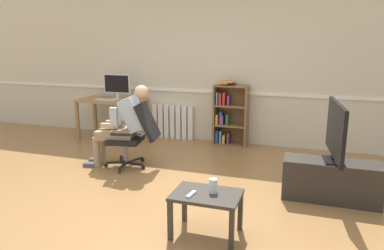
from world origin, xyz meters
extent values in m
plane|color=olive|center=(0.00, 0.00, 0.00)|extent=(18.00, 18.00, 0.00)
cube|color=beige|center=(0.00, 2.65, 1.35)|extent=(12.00, 0.10, 2.70)
cube|color=white|center=(0.00, 2.58, 0.92)|extent=(12.00, 0.03, 0.05)
cube|color=#9E7547|center=(-2.45, 1.86, 0.36)|extent=(0.06, 0.06, 0.72)
cube|color=#9E7547|center=(-1.28, 1.86, 0.36)|extent=(0.06, 0.06, 0.72)
cube|color=#9E7547|center=(-1.28, 2.44, 0.36)|extent=(0.06, 0.06, 0.72)
cube|color=#9E7547|center=(-2.45, 2.44, 0.36)|extent=(0.06, 0.06, 0.72)
cube|color=#9E7547|center=(-1.86, 2.15, 0.74)|extent=(1.24, 0.67, 0.04)
cube|color=silver|center=(-1.79, 2.21, 0.76)|extent=(0.18, 0.14, 0.01)
cube|color=silver|center=(-1.79, 2.23, 0.82)|extent=(0.04, 0.02, 0.10)
cube|color=silver|center=(-1.79, 2.23, 1.04)|extent=(0.54, 0.02, 0.35)
cube|color=black|center=(-1.79, 2.22, 1.04)|extent=(0.50, 0.00, 0.31)
cube|color=silver|center=(-1.90, 2.01, 0.77)|extent=(0.41, 0.12, 0.02)
cube|color=white|center=(-1.53, 2.03, 0.77)|extent=(0.06, 0.10, 0.03)
cube|color=brown|center=(0.06, 2.42, 0.54)|extent=(0.03, 0.28, 1.08)
cube|color=brown|center=(0.63, 2.42, 0.54)|extent=(0.03, 0.28, 1.08)
cube|color=brown|center=(0.34, 2.56, 0.54)|extent=(0.57, 0.02, 1.08)
cube|color=brown|center=(0.34, 2.42, 0.01)|extent=(0.53, 0.28, 0.03)
cube|color=brown|center=(0.34, 2.42, 0.36)|extent=(0.53, 0.28, 0.03)
cube|color=brown|center=(0.34, 2.42, 0.71)|extent=(0.53, 0.28, 0.03)
cube|color=brown|center=(0.34, 2.42, 1.06)|extent=(0.53, 0.28, 0.03)
cube|color=#2D519E|center=(0.11, 2.44, 0.14)|extent=(0.05, 0.19, 0.23)
cube|color=gold|center=(0.11, 2.41, 0.46)|extent=(0.04, 0.19, 0.17)
cube|color=#6699A3|center=(0.11, 2.41, 0.84)|extent=(0.03, 0.19, 0.22)
cube|color=#6699A3|center=(0.18, 2.42, 0.14)|extent=(0.03, 0.19, 0.23)
cube|color=#2D519E|center=(0.18, 2.42, 0.49)|extent=(0.04, 0.19, 0.23)
cube|color=red|center=(0.17, 2.41, 0.83)|extent=(0.04, 0.19, 0.21)
cube|color=gold|center=(0.24, 2.44, 0.10)|extent=(0.04, 0.19, 0.15)
cube|color=#89428E|center=(0.20, 2.41, 0.46)|extent=(0.05, 0.19, 0.16)
cube|color=red|center=(0.23, 2.43, 0.84)|extent=(0.04, 0.19, 0.22)
cube|color=#89428E|center=(0.32, 2.42, 0.13)|extent=(0.03, 0.19, 0.20)
cube|color=#38844C|center=(0.30, 2.41, 0.47)|extent=(0.03, 0.19, 0.19)
cube|color=#89428E|center=(0.31, 2.42, 0.81)|extent=(0.03, 0.19, 0.17)
cube|color=black|center=(0.33, 2.43, 1.09)|extent=(0.16, 0.22, 0.02)
cube|color=orange|center=(0.22, 2.39, 1.11)|extent=(0.16, 0.22, 0.02)
cube|color=orange|center=(0.31, 2.39, 1.14)|extent=(0.16, 0.22, 0.02)
cube|color=white|center=(-1.17, 2.54, 0.32)|extent=(0.09, 0.08, 0.64)
cube|color=white|center=(-1.05, 2.54, 0.32)|extent=(0.09, 0.08, 0.64)
cube|color=white|center=(-0.92, 2.54, 0.32)|extent=(0.09, 0.08, 0.64)
cube|color=white|center=(-0.80, 2.54, 0.32)|extent=(0.09, 0.08, 0.64)
cube|color=white|center=(-0.68, 2.54, 0.32)|extent=(0.09, 0.08, 0.64)
cube|color=white|center=(-0.56, 2.54, 0.32)|extent=(0.09, 0.08, 0.64)
cube|color=white|center=(-0.44, 2.54, 0.32)|extent=(0.09, 0.08, 0.64)
cube|color=black|center=(-0.84, 0.66, 0.07)|extent=(0.09, 0.30, 0.02)
cylinder|color=black|center=(-0.82, 0.52, 0.03)|extent=(0.03, 0.06, 0.06)
cube|color=black|center=(-0.72, 0.79, 0.07)|extent=(0.30, 0.08, 0.02)
cylinder|color=black|center=(-0.57, 0.77, 0.03)|extent=(0.06, 0.03, 0.06)
cube|color=black|center=(-0.80, 0.95, 0.07)|extent=(0.17, 0.28, 0.02)
cylinder|color=black|center=(-0.73, 1.08, 0.03)|extent=(0.04, 0.06, 0.06)
cube|color=black|center=(-0.98, 0.92, 0.07)|extent=(0.24, 0.24, 0.02)
cylinder|color=black|center=(-1.08, 1.02, 0.03)|extent=(0.06, 0.05, 0.06)
cube|color=black|center=(-1.00, 0.74, 0.07)|extent=(0.28, 0.17, 0.02)
cylinder|color=black|center=(-1.13, 0.67, 0.03)|extent=(0.06, 0.05, 0.06)
cylinder|color=gray|center=(-0.87, 0.81, 0.23)|extent=(0.05, 0.05, 0.30)
cube|color=black|center=(-0.87, 0.81, 0.41)|extent=(0.53, 0.53, 0.07)
cube|color=black|center=(-0.53, 0.87, 0.70)|extent=(0.35, 0.48, 0.53)
cube|color=black|center=(-0.89, 1.07, 0.56)|extent=(0.28, 0.09, 0.03)
cube|color=black|center=(-0.81, 0.56, 0.56)|extent=(0.28, 0.09, 0.03)
cube|color=#937F60|center=(-0.87, 0.81, 0.52)|extent=(0.31, 0.38, 0.14)
cube|color=#A3B2C1|center=(-0.74, 0.83, 0.81)|extent=(0.42, 0.40, 0.52)
sphere|color=#D6A884|center=(-0.61, 0.86, 1.12)|extent=(0.20, 0.20, 0.20)
cube|color=black|center=(-1.14, 0.77, 0.62)|extent=(0.15, 0.06, 0.02)
cube|color=#937F60|center=(-1.09, 0.88, 0.49)|extent=(0.43, 0.20, 0.13)
cylinder|color=#937F60|center=(-1.30, 0.84, 0.23)|extent=(0.10, 0.10, 0.46)
cube|color=#4C4C51|center=(-1.40, 0.83, 0.03)|extent=(0.23, 0.13, 0.06)
cube|color=#937F60|center=(-1.06, 0.68, 0.49)|extent=(0.43, 0.20, 0.13)
cylinder|color=#937F60|center=(-1.26, 0.64, 0.23)|extent=(0.10, 0.10, 0.46)
cube|color=#4C4C51|center=(-1.36, 0.63, 0.03)|extent=(0.23, 0.13, 0.06)
cube|color=#A3B2C1|center=(-0.99, 0.95, 0.79)|extent=(0.11, 0.10, 0.26)
cube|color=#D6A884|center=(-1.08, 0.87, 0.64)|extent=(0.25, 0.11, 0.07)
cube|color=#A3B2C1|center=(-0.94, 0.64, 0.79)|extent=(0.11, 0.10, 0.26)
cube|color=#D6A884|center=(-1.05, 0.68, 0.64)|extent=(0.25, 0.11, 0.07)
cube|color=#2D2823|center=(1.97, 0.53, 0.24)|extent=(1.09, 0.38, 0.48)
cube|color=black|center=(1.97, 0.53, 0.49)|extent=(0.23, 0.34, 0.02)
cylinder|color=black|center=(1.97, 0.53, 0.52)|extent=(0.04, 0.04, 0.05)
cube|color=black|center=(1.97, 0.53, 0.85)|extent=(0.16, 1.03, 0.61)
cube|color=#9EBCF4|center=(2.00, 0.53, 0.85)|extent=(0.11, 0.97, 0.57)
cube|color=#332D28|center=(0.52, -0.90, 0.20)|extent=(0.04, 0.04, 0.39)
cube|color=#332D28|center=(1.10, -0.90, 0.20)|extent=(0.04, 0.04, 0.39)
cube|color=#332D28|center=(1.10, -0.50, 0.20)|extent=(0.04, 0.04, 0.39)
cube|color=#332D28|center=(0.52, -0.50, 0.20)|extent=(0.04, 0.04, 0.39)
cube|color=#332D28|center=(0.81, -0.70, 0.41)|extent=(0.64, 0.46, 0.03)
cylinder|color=silver|center=(0.87, -0.65, 0.49)|extent=(0.08, 0.08, 0.14)
cube|color=white|center=(0.69, -0.78, 0.44)|extent=(0.06, 0.15, 0.02)
camera|label=1|loc=(1.71, -3.80, 1.85)|focal=34.33mm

